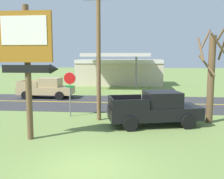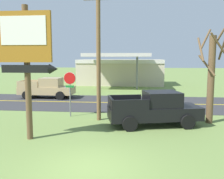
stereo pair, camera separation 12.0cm
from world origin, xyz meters
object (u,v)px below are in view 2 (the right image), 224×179
bare_tree (211,75)px  gas_station (121,71)px  stop_sign (70,86)px  pickup_black_parked_on_lawn (155,109)px  motel_sign (27,51)px  utility_pole (98,45)px  pickup_tan_on_road (47,88)px

bare_tree → gas_station: bare_tree is taller
stop_sign → pickup_black_parked_on_lawn: stop_sign is taller
motel_sign → bare_tree: (9.33, 4.14, -1.32)m
stop_sign → gas_station: bearing=84.7°
stop_sign → bare_tree: 8.78m
motel_sign → gas_station: size_ratio=0.52×
stop_sign → utility_pole: utility_pole is taller
stop_sign → gas_station: size_ratio=0.25×
motel_sign → stop_sign: size_ratio=2.12×
stop_sign → pickup_tan_on_road: 8.50m
motel_sign → utility_pole: bearing=57.5°
utility_pole → pickup_tan_on_road: 10.86m
pickup_black_parked_on_lawn → utility_pole: bearing=164.7°
motel_sign → stop_sign: (0.62, 4.93, -2.15)m
utility_pole → gas_station: bearing=90.4°
motel_sign → pickup_black_parked_on_lawn: 7.59m
motel_sign → pickup_tan_on_road: 13.15m
stop_sign → utility_pole: size_ratio=0.34×
stop_sign → gas_station: 20.56m
gas_station → motel_sign: bearing=-95.6°
pickup_black_parked_on_lawn → pickup_tan_on_road: size_ratio=1.06×
utility_pole → pickup_black_parked_on_lawn: 5.09m
motel_sign → stop_sign: motel_sign is taller
pickup_tan_on_road → gas_station: bearing=65.0°
gas_station → pickup_tan_on_road: bearing=-115.0°
bare_tree → pickup_tan_on_road: bare_tree is taller
utility_pole → pickup_tan_on_road: utility_pole is taller
motel_sign → gas_station: (2.50, 25.40, -2.24)m
motel_sign → pickup_black_parked_on_lawn: bearing=28.0°
motel_sign → pickup_black_parked_on_lawn: size_ratio=1.13×
bare_tree → utility_pole: bearing=179.9°
stop_sign → utility_pole: bearing=-20.7°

